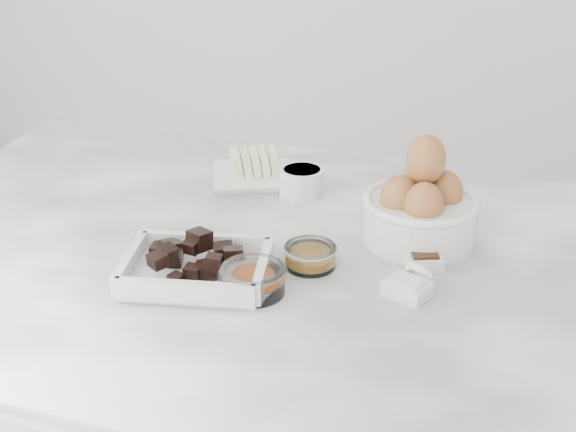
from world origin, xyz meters
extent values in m
cube|color=white|center=(0.00, 0.00, 0.92)|extent=(1.20, 0.80, 0.04)
cube|color=white|center=(-0.06, -0.11, 0.95)|extent=(0.20, 0.16, 0.01)
cube|color=white|center=(-0.10, 0.22, 0.95)|extent=(0.15, 0.15, 0.01)
cube|color=white|center=(-0.10, 0.22, 0.95)|extent=(0.17, 0.17, 0.00)
cylinder|color=white|center=(-0.01, 0.20, 0.96)|extent=(0.07, 0.07, 0.04)
cylinder|color=white|center=(-0.01, 0.20, 0.98)|extent=(0.06, 0.06, 0.01)
cylinder|color=white|center=(0.20, 0.09, 0.97)|extent=(0.16, 0.16, 0.06)
torus|color=white|center=(0.20, 0.09, 1.00)|extent=(0.16, 0.16, 0.01)
ellipsoid|color=#A36C34|center=(0.23, 0.10, 1.01)|extent=(0.05, 0.05, 0.07)
ellipsoid|color=#A36C34|center=(0.16, 0.09, 1.01)|extent=(0.05, 0.05, 0.07)
ellipsoid|color=#A36C34|center=(0.20, 0.12, 1.01)|extent=(0.05, 0.05, 0.07)
ellipsoid|color=#A36C34|center=(0.19, 0.06, 1.01)|extent=(0.05, 0.05, 0.07)
ellipsoid|color=#A36C34|center=(0.20, 0.09, 1.06)|extent=(0.05, 0.05, 0.07)
cylinder|color=white|center=(0.07, -0.03, 0.95)|extent=(0.07, 0.07, 0.03)
torus|color=white|center=(0.07, -0.03, 0.97)|extent=(0.07, 0.07, 0.01)
cylinder|color=orange|center=(0.07, -0.03, 0.95)|extent=(0.05, 0.05, 0.01)
cylinder|color=white|center=(0.02, -0.12, 0.96)|extent=(0.08, 0.08, 0.03)
torus|color=white|center=(0.02, -0.12, 0.97)|extent=(0.08, 0.08, 0.01)
ellipsoid|color=#FF5107|center=(0.02, -0.12, 0.96)|extent=(0.05, 0.05, 0.02)
cube|color=white|center=(0.21, 0.01, 0.95)|extent=(0.06, 0.05, 0.02)
cube|color=black|center=(0.21, 0.01, 0.96)|extent=(0.04, 0.04, 0.00)
torus|color=white|center=(0.21, 0.04, 0.96)|extent=(0.04, 0.04, 0.03)
cube|color=white|center=(0.21, -0.07, 0.95)|extent=(0.07, 0.06, 0.02)
cube|color=white|center=(0.21, -0.07, 0.96)|extent=(0.05, 0.04, 0.00)
torus|color=white|center=(0.22, -0.04, 0.96)|extent=(0.05, 0.04, 0.04)
camera|label=1|loc=(0.33, -0.93, 1.46)|focal=50.00mm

